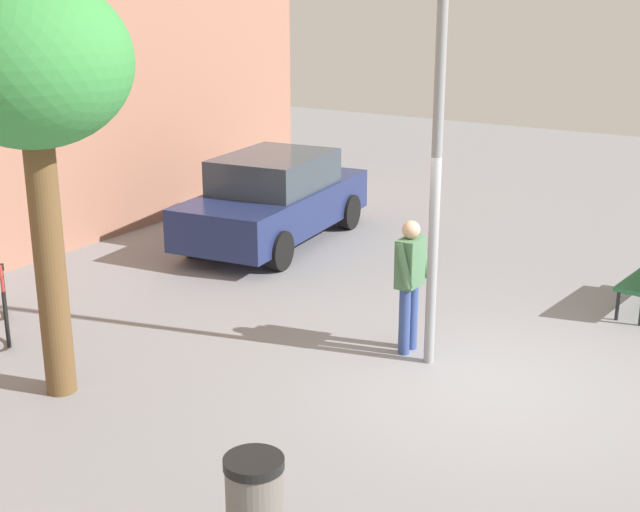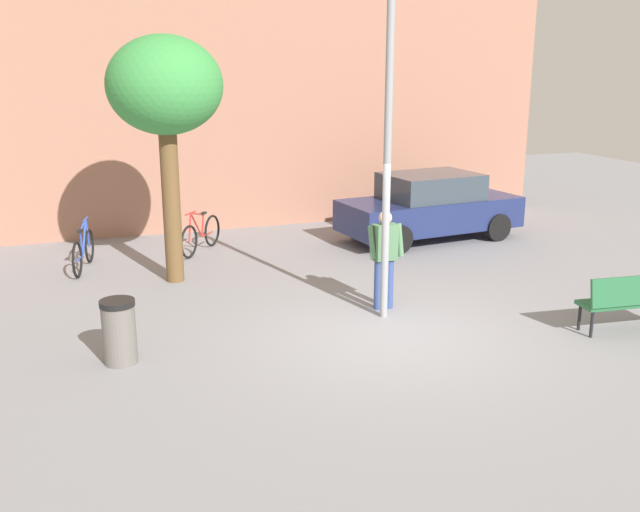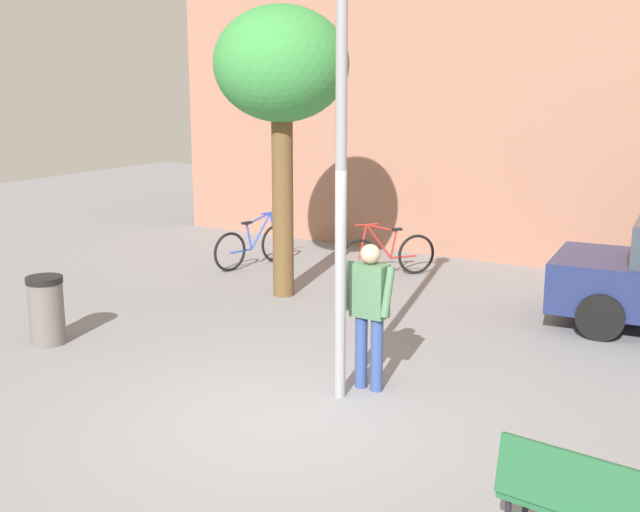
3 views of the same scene
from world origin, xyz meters
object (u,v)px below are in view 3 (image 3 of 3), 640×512
(bicycle_red, at_px, (388,255))
(trash_bin, at_px, (46,310))
(person_by_lamppost, at_px, (369,307))
(bicycle_blue, at_px, (254,246))
(plaza_tree, at_px, (281,70))
(park_bench, at_px, (611,509))
(lamppost, at_px, (341,115))

(bicycle_red, relative_size, trash_bin, 1.62)
(person_by_lamppost, bearing_deg, bicycle_blue, 138.10)
(plaza_tree, relative_size, bicycle_blue, 2.54)
(person_by_lamppost, bearing_deg, plaza_tree, 137.58)
(bicycle_blue, bearing_deg, park_bench, -39.58)
(person_by_lamppost, distance_m, park_bench, 3.87)
(plaza_tree, xyz_separation_m, bicycle_red, (0.86, 1.96, -3.15))
(lamppost, relative_size, bicycle_blue, 2.94)
(park_bench, height_order, bicycle_red, bicycle_red)
(lamppost, relative_size, person_by_lamppost, 3.11)
(plaza_tree, xyz_separation_m, bicycle_blue, (-1.59, 1.38, -3.15))
(lamppost, distance_m, person_by_lamppost, 2.14)
(lamppost, bearing_deg, bicycle_red, 111.64)
(lamppost, distance_m, plaza_tree, 4.30)
(bicycle_red, height_order, trash_bin, bicycle_red)
(bicycle_blue, xyz_separation_m, bicycle_red, (2.45, 0.58, 0.00))
(bicycle_blue, relative_size, bicycle_red, 1.20)
(bicycle_blue, bearing_deg, trash_bin, -86.55)
(park_bench, relative_size, bicycle_red, 1.12)
(park_bench, height_order, bicycle_blue, bicycle_blue)
(plaza_tree, bearing_deg, bicycle_red, 66.29)
(person_by_lamppost, relative_size, trash_bin, 1.84)
(person_by_lamppost, distance_m, trash_bin, 4.45)
(trash_bin, bearing_deg, plaza_tree, 70.33)
(park_bench, bearing_deg, lamppost, 150.08)
(person_by_lamppost, height_order, bicycle_red, person_by_lamppost)
(lamppost, xyz_separation_m, bicycle_blue, (-4.48, 4.53, -2.68))
(plaza_tree, bearing_deg, trash_bin, -109.67)
(park_bench, bearing_deg, person_by_lamppost, 144.20)
(plaza_tree, distance_m, bicycle_blue, 3.79)
(lamppost, relative_size, trash_bin, 5.74)
(lamppost, relative_size, bicycle_red, 3.54)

